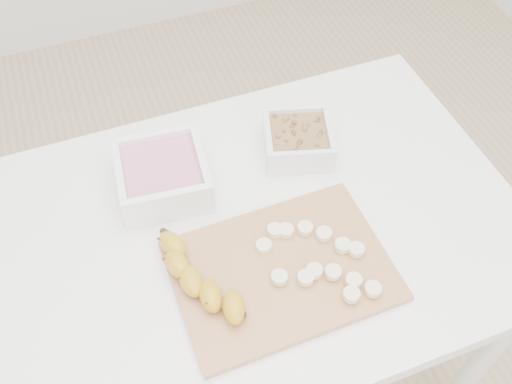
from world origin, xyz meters
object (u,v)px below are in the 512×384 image
object	(u,v)px
cutting_board	(281,270)
banana	(201,279)
bowl_yogurt	(163,175)
bowl_granola	(298,140)
table	(261,250)

from	to	relation	value
cutting_board	banana	xyz separation A→B (m)	(-0.14, 0.02, 0.03)
bowl_yogurt	cutting_board	xyz separation A→B (m)	(0.14, -0.26, -0.03)
bowl_yogurt	bowl_granola	distance (m)	0.29
banana	table	bearing A→B (deg)	22.23
cutting_board	bowl_granola	bearing A→B (deg)	61.11
bowl_yogurt	table	bearing A→B (deg)	-44.49
banana	bowl_granola	bearing A→B (deg)	29.98
table	bowl_yogurt	bearing A→B (deg)	135.51
table	cutting_board	xyz separation A→B (m)	(-0.01, -0.11, 0.10)
table	bowl_yogurt	distance (m)	0.25
table	banana	distance (m)	0.22
table	banana	world-z (taller)	banana
bowl_granola	banana	world-z (taller)	bowl_granola
cutting_board	banana	bearing A→B (deg)	172.26
table	bowl_granola	world-z (taller)	bowl_granola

